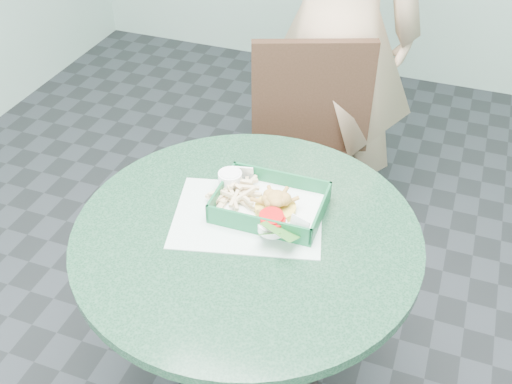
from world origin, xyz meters
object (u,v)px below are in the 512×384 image
(sauce_ramekin, at_px, (231,183))
(food_basket, at_px, (270,212))
(dining_chair, at_px, (301,151))
(crab_sandwich, at_px, (275,208))
(cafe_table, at_px, (247,280))

(sauce_ramekin, bearing_deg, food_basket, -17.51)
(dining_chair, xyz_separation_m, crab_sandwich, (0.11, -0.65, 0.27))
(cafe_table, bearing_deg, food_basket, 71.10)
(cafe_table, height_order, crab_sandwich, crab_sandwich)
(cafe_table, xyz_separation_m, sauce_ramekin, (-0.10, 0.14, 0.22))
(dining_chair, distance_m, food_basket, 0.68)
(crab_sandwich, bearing_deg, food_basket, 142.53)
(food_basket, height_order, crab_sandwich, crab_sandwich)
(food_basket, xyz_separation_m, sauce_ramekin, (-0.13, 0.04, 0.03))
(cafe_table, bearing_deg, crab_sandwich, 56.69)
(crab_sandwich, bearing_deg, cafe_table, -123.31)
(food_basket, relative_size, sauce_ramekin, 4.31)
(cafe_table, relative_size, food_basket, 3.20)
(dining_chair, distance_m, sauce_ramekin, 0.65)
(food_basket, xyz_separation_m, crab_sandwich, (0.02, -0.02, 0.03))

